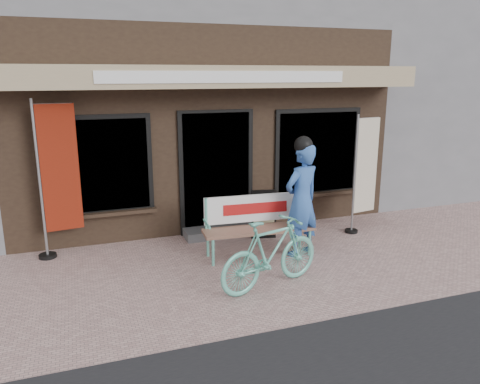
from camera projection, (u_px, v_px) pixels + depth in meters
name	position (u px, v px, depth m)	size (l,w,h in m)	color
ground	(257.00, 274.00, 6.74)	(70.00, 70.00, 0.00)	tan
storefront	(177.00, 65.00, 10.54)	(7.00, 6.77, 6.00)	black
neighbor_right_near	(457.00, 74.00, 13.82)	(10.00, 7.00, 5.60)	slate
bench	(257.00, 221.00, 7.35)	(1.77, 0.57, 0.95)	#61BEA8
person	(302.00, 198.00, 7.25)	(0.75, 0.62, 1.89)	#3360B1
bicycle	(271.00, 253.00, 6.21)	(0.45, 1.60, 0.96)	#61BEA8
nobori_red	(57.00, 177.00, 7.13)	(0.73, 0.30, 2.45)	gray
nobori_cream	(364.00, 172.00, 8.33)	(0.63, 0.27, 2.13)	gray
menu_stand	(264.00, 214.00, 8.11)	(0.44, 0.18, 0.86)	black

